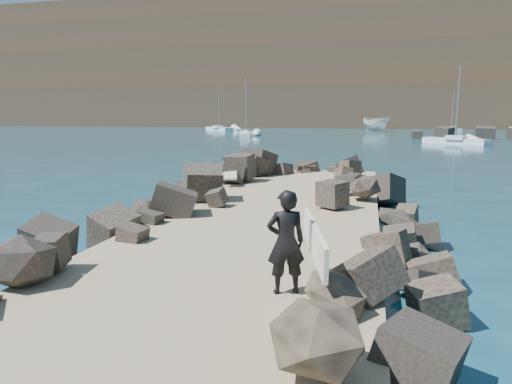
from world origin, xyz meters
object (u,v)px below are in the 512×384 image
surfer_with_board (290,242)px  sailboat_d (451,130)px  surfboard_resting (230,173)px  boat_imported (376,124)px

surfer_with_board → sailboat_d: 84.14m
surfboard_resting → sailboat_d: (19.70, 72.06, -0.69)m
surfboard_resting → boat_imported: size_ratio=0.31×
boat_imported → surfer_with_board: size_ratio=3.46×
surfer_with_board → sailboat_d: size_ratio=0.28×
boat_imported → sailboat_d: 13.31m
surfboard_resting → surfer_with_board: size_ratio=1.08×
boat_imported → surfboard_resting: bearing=-131.8°
surfer_with_board → sailboat_d: (15.43, 82.71, -1.09)m
surfboard_resting → boat_imported: boat_imported is taller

